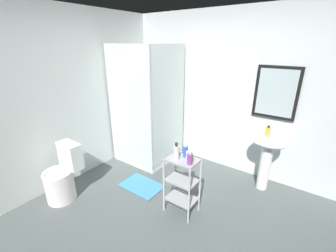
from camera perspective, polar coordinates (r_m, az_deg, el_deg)
name	(u,v)px	position (r m, az deg, el deg)	size (l,w,h in m)	color
ground_plane	(164,234)	(2.77, -1.14, -26.10)	(4.20, 4.20, 0.02)	#4D5555
wall_back	(235,95)	(3.62, 16.88, 7.78)	(4.20, 0.14, 2.50)	silver
wall_left	(57,101)	(3.44, -26.86, 5.74)	(0.10, 4.20, 2.50)	silver
shower_stall	(149,136)	(3.91, -4.94, -2.60)	(0.92, 0.92, 2.00)	white
pedestal_sink	(267,153)	(3.38, 24.34, -6.29)	(0.46, 0.37, 0.81)	white
sink_faucet	(273,131)	(3.38, 25.49, -1.25)	(0.03, 0.03, 0.10)	silver
toilet	(63,177)	(3.36, -25.63, -11.89)	(0.37, 0.49, 0.76)	white
storage_cart	(182,181)	(2.76, 3.63, -14.12)	(0.38, 0.28, 0.74)	silver
hand_soap_bottle	(268,132)	(3.29, 24.45, -1.32)	(0.06, 0.06, 0.15)	gold
conditioner_bottle_purple	(190,159)	(2.48, 5.71, -8.38)	(0.06, 0.06, 0.16)	#8D499F
shampoo_bottle_blue	(186,151)	(2.62, 4.56, -6.48)	(0.06, 0.06, 0.17)	blue
lotion_bottle_white	(176,152)	(2.55, 2.19, -6.80)	(0.06, 0.06, 0.21)	white
rinse_cup	(189,156)	(2.56, 5.47, -7.78)	(0.07, 0.07, 0.11)	silver
bath_mat	(142,186)	(3.43, -6.79, -15.12)	(0.60, 0.40, 0.02)	teal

